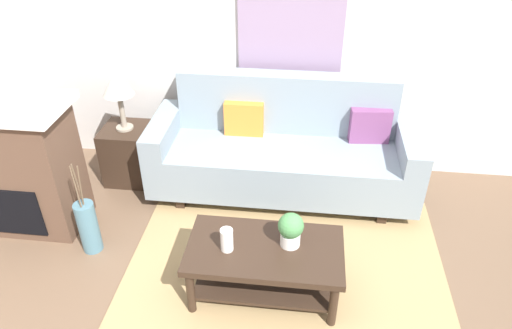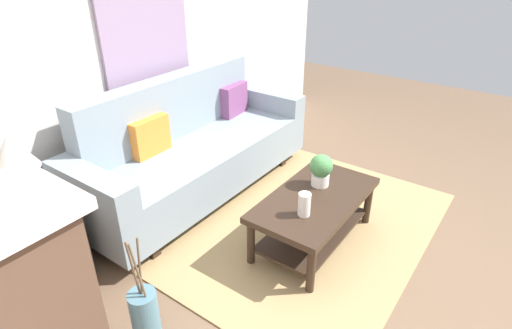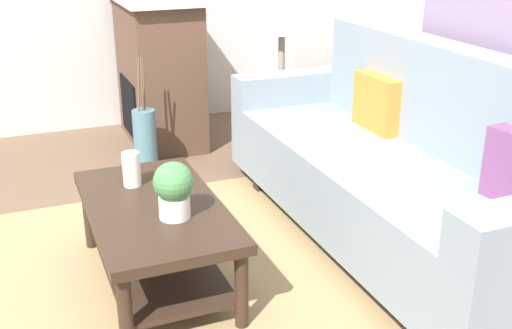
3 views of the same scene
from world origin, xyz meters
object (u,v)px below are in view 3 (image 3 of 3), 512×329
Objects in this scene: coffee_table at (155,226)px; tabletop_vase at (131,169)px; table_lamp at (282,21)px; floor_vase at (145,142)px; couch at (394,168)px; fireplace at (159,69)px; potted_plant_tabletop at (174,188)px; throw_pillow_orange at (378,103)px; side_table at (281,118)px.

tabletop_vase is (-0.26, -0.05, 0.20)m from coffee_table.
tabletop_vase reaches higher than coffee_table.
table_lamp is 1.24× the size of floor_vase.
coffee_table is at bearing -10.82° from floor_vase.
fireplace is (-2.14, -0.74, 0.15)m from couch.
couch reaches higher than potted_plant_tabletop.
throw_pillow_orange is at bearing 26.23° from fireplace.
fireplace is (-0.63, -0.76, -0.41)m from table_lamp.
side_table is 1.04m from floor_vase.
potted_plant_tabletop is 2.08m from side_table.
potted_plant_tabletop is (0.43, 0.10, 0.05)m from tabletop_vase.
fireplace is (-2.27, 0.50, 0.02)m from potted_plant_tabletop.
throw_pillow_orange reaches higher than potted_plant_tabletop.
floor_vase is at bearing -134.05° from throw_pillow_orange.
tabletop_vase is (0.08, -1.47, -0.16)m from throw_pillow_orange.
table_lamp is (-1.50, 0.02, 0.56)m from couch.
tabletop_vase is 0.31× the size of table_lamp.
potted_plant_tabletop reaches higher than tabletop_vase.
table_lamp reaches higher than floor_vase.
table_lamp is at bearing 90.94° from floor_vase.
side_table is (-1.21, 1.36, -0.24)m from tabletop_vase.
table_lamp is at bearing 135.00° from side_table.
fireplace reaches higher than coffee_table.
side_table is (-1.50, 0.02, -0.15)m from couch.
fireplace is (-1.84, 0.60, 0.07)m from tabletop_vase.
couch is 1.51m from side_table.
coffee_table is 1.48m from floor_vase.
couch is 1.61m from table_lamp.
table_lamp is 1.29m from floor_vase.
potted_plant_tabletop reaches higher than floor_vase.
couch is 2.19× the size of coffee_table.
table_lamp is at bearing 138.18° from coffee_table.
coffee_table is 1.96× the size of side_table.
table_lamp reaches higher than coffee_table.
table_lamp is (-1.64, 1.26, 0.42)m from potted_plant_tabletop.
side_table is at bearing 138.18° from coffee_table.
couch is at bearing -0.59° from table_lamp.
potted_plant_tabletop is at bearing -37.52° from table_lamp.
potted_plant_tabletop is at bearing 13.15° from tabletop_vase.
potted_plant_tabletop is at bearing -12.44° from fireplace.
floor_vase is (0.65, -0.28, -0.36)m from fireplace.
fireplace reaches higher than floor_vase.
floor_vase is (-1.45, 0.28, -0.09)m from coffee_table.
throw_pillow_orange reaches higher than tabletop_vase.
throw_pillow_orange is 2.07× the size of tabletop_vase.
potted_plant_tabletop is 0.47× the size of side_table.
table_lamp is at bearing 131.62° from tabletop_vase.
table_lamp is (-0.00, 0.00, 0.71)m from side_table.
throw_pillow_orange reaches higher than floor_vase.
throw_pillow_orange is 1.65m from floor_vase.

